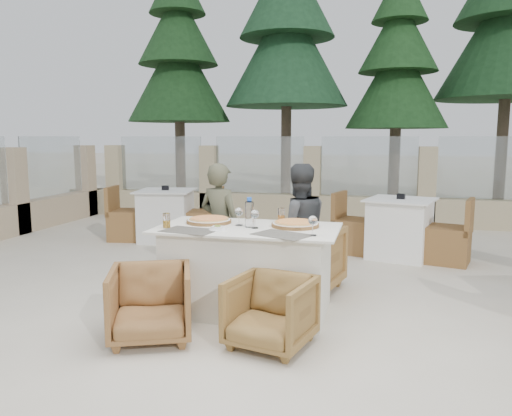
% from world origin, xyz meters
% --- Properties ---
extents(ground, '(80.00, 80.00, 0.00)m').
position_xyz_m(ground, '(0.00, 0.00, 0.00)').
color(ground, beige).
rests_on(ground, ground).
extents(sand_patch, '(30.00, 16.00, 0.01)m').
position_xyz_m(sand_patch, '(0.00, 14.00, 0.01)').
color(sand_patch, beige).
rests_on(sand_patch, ground).
extents(perimeter_wall_far, '(10.00, 0.34, 1.60)m').
position_xyz_m(perimeter_wall_far, '(0.00, 4.80, 0.80)').
color(perimeter_wall_far, tan).
rests_on(perimeter_wall_far, ground).
extents(pine_far_left, '(2.42, 2.42, 5.50)m').
position_xyz_m(pine_far_left, '(-3.50, 7.00, 2.75)').
color(pine_far_left, '#1B3F1C').
rests_on(pine_far_left, ground).
extents(pine_mid_left, '(2.86, 2.86, 6.50)m').
position_xyz_m(pine_mid_left, '(-1.00, 7.50, 3.25)').
color(pine_mid_left, '#1F4929').
rests_on(pine_mid_left, ground).
extents(pine_centre, '(2.20, 2.20, 5.00)m').
position_xyz_m(pine_centre, '(1.50, 7.20, 2.50)').
color(pine_centre, '#1E471F').
rests_on(pine_centre, ground).
extents(pine_mid_right, '(2.99, 2.99, 6.80)m').
position_xyz_m(pine_mid_right, '(3.80, 7.80, 3.40)').
color(pine_mid_right, '#1A401F').
rests_on(pine_mid_right, ground).
extents(dining_table, '(1.60, 0.90, 0.77)m').
position_xyz_m(dining_table, '(0.08, -0.11, 0.39)').
color(dining_table, silver).
rests_on(dining_table, ground).
extents(placemat_near_left, '(0.50, 0.38, 0.00)m').
position_xyz_m(placemat_near_left, '(-0.36, -0.39, 0.77)').
color(placemat_near_left, '#535047').
rests_on(placemat_near_left, dining_table).
extents(placemat_near_right, '(0.53, 0.46, 0.00)m').
position_xyz_m(placemat_near_right, '(0.45, -0.38, 0.77)').
color(placemat_near_right, '#5A574D').
rests_on(placemat_near_right, dining_table).
extents(pizza_left, '(0.48, 0.48, 0.05)m').
position_xyz_m(pizza_left, '(-0.32, 0.02, 0.80)').
color(pizza_left, '#E7531F').
rests_on(pizza_left, dining_table).
extents(pizza_right, '(0.54, 0.54, 0.06)m').
position_xyz_m(pizza_right, '(0.49, 0.02, 0.80)').
color(pizza_right, orange).
rests_on(pizza_right, dining_table).
extents(water_bottle, '(0.08, 0.08, 0.27)m').
position_xyz_m(water_bottle, '(0.10, -0.10, 0.90)').
color(water_bottle, '#BAD3F5').
rests_on(water_bottle, dining_table).
extents(wine_glass_centre, '(0.09, 0.09, 0.18)m').
position_xyz_m(wine_glass_centre, '(-0.02, -0.05, 0.86)').
color(wine_glass_centre, silver).
rests_on(wine_glass_centre, dining_table).
extents(wine_glass_near, '(0.09, 0.09, 0.18)m').
position_xyz_m(wine_glass_near, '(0.16, -0.14, 0.86)').
color(wine_glass_near, silver).
rests_on(wine_glass_near, dining_table).
extents(wine_glass_corner, '(0.09, 0.09, 0.18)m').
position_xyz_m(wine_glass_corner, '(0.69, -0.35, 0.86)').
color(wine_glass_corner, silver).
rests_on(wine_glass_corner, dining_table).
extents(beer_glass_left, '(0.08, 0.08, 0.13)m').
position_xyz_m(beer_glass_left, '(-0.60, -0.31, 0.84)').
color(beer_glass_left, gold).
rests_on(beer_glass_left, dining_table).
extents(beer_glass_right, '(0.08, 0.08, 0.13)m').
position_xyz_m(beer_glass_right, '(0.32, 0.22, 0.84)').
color(beer_glass_right, orange).
rests_on(beer_glass_right, dining_table).
extents(olive_dish, '(0.14, 0.14, 0.04)m').
position_xyz_m(olive_dish, '(-0.13, -0.31, 0.79)').
color(olive_dish, white).
rests_on(olive_dish, dining_table).
extents(armchair_far_left, '(0.83, 0.84, 0.62)m').
position_xyz_m(armchair_far_left, '(-0.37, 0.81, 0.31)').
color(armchair_far_left, '#965C36').
rests_on(armchair_far_left, ground).
extents(armchair_far_right, '(0.86, 0.88, 0.67)m').
position_xyz_m(armchair_far_right, '(0.48, 0.64, 0.33)').
color(armchair_far_right, olive).
rests_on(armchair_far_right, ground).
extents(armchair_near_left, '(0.81, 0.82, 0.57)m').
position_xyz_m(armchair_near_left, '(-0.48, -0.91, 0.29)').
color(armchair_near_left, brown).
rests_on(armchair_near_left, ground).
extents(armchair_near_right, '(0.70, 0.71, 0.54)m').
position_xyz_m(armchair_near_right, '(0.45, -0.82, 0.27)').
color(armchair_near_right, olive).
rests_on(armchair_near_right, ground).
extents(diner_left, '(0.55, 0.45, 1.30)m').
position_xyz_m(diner_left, '(-0.38, 0.51, 0.65)').
color(diner_left, '#4B4B37').
rests_on(diner_left, ground).
extents(diner_right, '(0.78, 0.71, 1.31)m').
position_xyz_m(diner_right, '(0.43, 0.52, 0.65)').
color(diner_right, '#383B3E').
rests_on(diner_right, ground).
extents(bg_table_a, '(1.75, 1.08, 0.77)m').
position_xyz_m(bg_table_a, '(-1.92, 2.60, 0.39)').
color(bg_table_a, silver).
rests_on(bg_table_a, ground).
extents(bg_table_b, '(1.80, 1.22, 0.77)m').
position_xyz_m(bg_table_b, '(1.48, 2.33, 0.39)').
color(bg_table_b, white).
rests_on(bg_table_b, ground).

